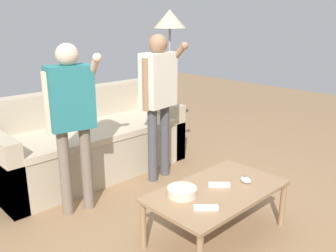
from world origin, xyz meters
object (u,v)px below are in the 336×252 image
Objects in this scene: game_remote_nunchuk at (246,180)px; floor_lamp at (170,27)px; player_left at (71,110)px; coffee_table at (217,194)px; game_remote_wand_far at (206,208)px; snack_bowl at (182,192)px; player_right at (159,91)px; couch at (88,144)px; game_remote_wand_near at (219,185)px.

floor_lamp is at bearing 61.95° from game_remote_nunchuk.
floor_lamp reaches higher than game_remote_nunchuk.
game_remote_nunchuk is 0.06× the size of player_left.
game_remote_wand_far is (-0.29, -0.13, 0.06)m from coffee_table.
snack_bowl is (-0.26, 0.11, 0.07)m from coffee_table.
couch is at bearing 123.66° from player_right.
couch is 1.03m from player_left.
game_remote_nunchuk is at bearing -18.73° from coffee_table.
game_remote_nunchuk is at bearing -98.07° from player_right.
floor_lamp reaches higher than player_right.
coffee_table is at bearing 161.27° from game_remote_nunchuk.
coffee_table is 7.36× the size of game_remote_wand_far.
player_left reaches higher than snack_bowl.
player_left reaches higher than game_remote_wand_near.
game_remote_wand_far is at bearing -128.35° from floor_lamp.
player_left is at bearing -178.60° from player_right.
snack_bowl is at bearing 156.81° from coffee_table.
snack_bowl is 1.10m from player_left.
snack_bowl is 2.40× the size of game_remote_nunchuk.
game_remote_wand_far is (-0.69, -1.21, -0.51)m from player_right.
player_right reaches higher than game_remote_nunchuk.
game_remote_wand_far is at bearing -155.22° from coffee_table.
game_remote_nunchuk reaches higher than game_remote_wand_near.
floor_lamp is (1.26, 0.06, 1.19)m from couch.
game_remote_wand_near is at bearing 153.01° from game_remote_nunchuk.
snack_bowl reaches higher than coffee_table.
game_remote_wand_near is at bearing 24.56° from coffee_table.
floor_lamp reaches higher than player_left.
snack_bowl is at bearing -131.66° from floor_lamp.
couch is 22.80× the size of game_remote_nunchuk.
game_remote_nunchuk is 0.62× the size of game_remote_wand_far.
couch is 1.88m from game_remote_wand_far.
game_remote_nunchuk is 1.46m from player_left.
player_left is (-0.30, 0.94, 0.47)m from snack_bowl.
game_remote_nunchuk is 0.06× the size of player_right.
floor_lamp reaches higher than snack_bowl.
floor_lamp is at bearing 40.45° from player_right.
game_remote_wand_far is at bearing -77.39° from player_left.
floor_lamp is 2.39m from game_remote_wand_near.
player_left is at bearing -157.72° from floor_lamp.
game_remote_wand_far is (-0.26, -1.86, 0.10)m from couch.
coffee_table is 0.62× the size of floor_lamp.
snack_bowl reaches higher than game_remote_nunchuk.
player_right reaches higher than coffee_table.
floor_lamp reaches higher than couch.
player_left is at bearing 102.61° from game_remote_wand_far.
game_remote_wand_far is at bearing -155.25° from game_remote_wand_near.
couch is 1.18× the size of floor_lamp.
couch reaches higher than game_remote_wand_near.
player_right is 1.03× the size of player_left.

